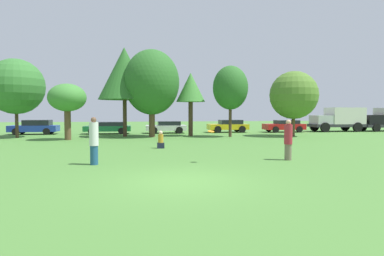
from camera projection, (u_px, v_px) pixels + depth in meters
The scene contains 18 objects.
ground_plane at pixel (182, 181), 9.80m from camera, with size 120.00×120.00×0.00m, color #477A33.
person_thrower at pixel (94, 141), 12.83m from camera, with size 0.35×0.35×1.87m.
person_catcher at pixel (288, 140), 14.07m from camera, with size 0.35×0.35×1.74m.
frisbee at pixel (211, 131), 13.31m from camera, with size 0.27×0.27×0.09m.
bystander_sitting at pixel (161, 141), 18.65m from camera, with size 0.40×0.33×1.00m.
tree_0 at pixel (16, 87), 26.02m from camera, with size 4.38×4.38×6.26m.
tree_1 at pixel (67, 98), 24.03m from camera, with size 2.72×2.72×4.12m.
tree_2 at pixel (124, 74), 27.15m from camera, with size 4.31×4.31×7.38m.
tree_3 at pixel (152, 82), 26.79m from camera, with size 4.50×4.50×7.13m.
tree_4 at pixel (191, 88), 27.96m from camera, with size 2.47×2.47×5.38m.
tree_5 at pixel (230, 88), 26.92m from camera, with size 2.88×2.88×5.83m.
tree_6 at pixel (294, 95), 27.54m from camera, with size 4.01×4.01×5.47m.
parked_car_blue at pixel (35, 127), 30.09m from camera, with size 4.18×1.89×1.32m.
parked_car_green at pixel (109, 127), 30.80m from camera, with size 4.28×2.09×1.12m.
parked_car_white at pixel (167, 127), 31.80m from camera, with size 3.87×2.13×1.15m.
parked_car_yellow at pixel (228, 126), 33.09m from camera, with size 3.98×2.04×1.25m.
parked_car_red at pixel (284, 126), 33.41m from camera, with size 4.03×2.00×1.21m.
delivery_truck_silver at pixel (339, 119), 34.53m from camera, with size 5.81×2.37×2.50m.
Camera 1 is at (-1.16, -9.65, 2.07)m, focal length 30.79 mm.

